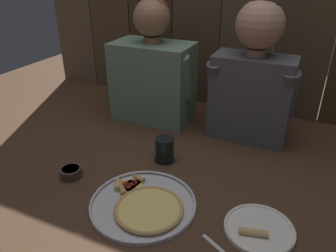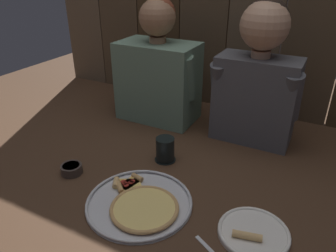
{
  "view_description": "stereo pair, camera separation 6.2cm",
  "coord_description": "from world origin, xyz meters",
  "px_view_note": "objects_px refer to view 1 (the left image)",
  "views": [
    {
      "loc": [
        0.46,
        -0.9,
        0.74
      ],
      "look_at": [
        0.01,
        0.1,
        0.18
      ],
      "focal_mm": 34.28,
      "sensor_mm": 36.0,
      "label": 1
    },
    {
      "loc": [
        0.52,
        -0.87,
        0.74
      ],
      "look_at": [
        0.01,
        0.1,
        0.18
      ],
      "focal_mm": 34.28,
      "sensor_mm": 36.0,
      "label": 2
    }
  ],
  "objects_px": {
    "dinner_plate": "(259,229)",
    "dipping_bowl": "(71,172)",
    "drinking_glass": "(165,150)",
    "diner_right": "(254,73)",
    "pizza_tray": "(144,204)",
    "diner_left": "(153,70)"
  },
  "relations": [
    {
      "from": "pizza_tray",
      "to": "diner_left",
      "type": "distance_m",
      "value": 0.75
    },
    {
      "from": "dinner_plate",
      "to": "diner_left",
      "type": "distance_m",
      "value": 0.92
    },
    {
      "from": "diner_left",
      "to": "diner_right",
      "type": "xyz_separation_m",
      "value": [
        0.49,
        0.0,
        0.05
      ]
    },
    {
      "from": "dinner_plate",
      "to": "dipping_bowl",
      "type": "relative_size",
      "value": 2.64
    },
    {
      "from": "pizza_tray",
      "to": "dipping_bowl",
      "type": "bearing_deg",
      "value": 174.06
    },
    {
      "from": "drinking_glass",
      "to": "diner_left",
      "type": "bearing_deg",
      "value": 122.89
    },
    {
      "from": "drinking_glass",
      "to": "diner_left",
      "type": "relative_size",
      "value": 0.17
    },
    {
      "from": "pizza_tray",
      "to": "diner_left",
      "type": "height_order",
      "value": "diner_left"
    },
    {
      "from": "dinner_plate",
      "to": "diner_right",
      "type": "xyz_separation_m",
      "value": [
        -0.17,
        0.6,
        0.3
      ]
    },
    {
      "from": "pizza_tray",
      "to": "dinner_plate",
      "type": "height_order",
      "value": "dinner_plate"
    },
    {
      "from": "diner_right",
      "to": "dinner_plate",
      "type": "bearing_deg",
      "value": -74.26
    },
    {
      "from": "diner_left",
      "to": "diner_right",
      "type": "relative_size",
      "value": 0.97
    },
    {
      "from": "dinner_plate",
      "to": "diner_right",
      "type": "relative_size",
      "value": 0.35
    },
    {
      "from": "drinking_glass",
      "to": "diner_right",
      "type": "relative_size",
      "value": 0.16
    },
    {
      "from": "diner_left",
      "to": "drinking_glass",
      "type": "bearing_deg",
      "value": -57.11
    },
    {
      "from": "drinking_glass",
      "to": "diner_right",
      "type": "bearing_deg",
      "value": 52.99
    },
    {
      "from": "dinner_plate",
      "to": "dipping_bowl",
      "type": "bearing_deg",
      "value": -179.12
    },
    {
      "from": "pizza_tray",
      "to": "drinking_glass",
      "type": "distance_m",
      "value": 0.3
    },
    {
      "from": "dinner_plate",
      "to": "drinking_glass",
      "type": "bearing_deg",
      "value": 150.73
    },
    {
      "from": "pizza_tray",
      "to": "diner_left",
      "type": "relative_size",
      "value": 0.6
    },
    {
      "from": "pizza_tray",
      "to": "diner_right",
      "type": "bearing_deg",
      "value": 72.07
    },
    {
      "from": "dipping_bowl",
      "to": "drinking_glass",
      "type": "bearing_deg",
      "value": 42.16
    }
  ]
}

